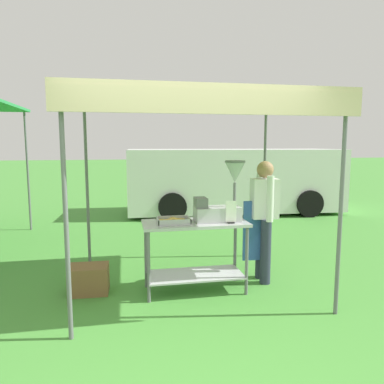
# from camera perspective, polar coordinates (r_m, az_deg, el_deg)

# --- Properties ---
(ground_plane) EXTENTS (70.00, 70.00, 0.00)m
(ground_plane) POSITION_cam_1_polar(r_m,az_deg,el_deg) (9.20, -6.64, -4.01)
(ground_plane) COLOR #478E38
(stall_canopy) EXTENTS (2.95, 2.31, 2.38)m
(stall_canopy) POSITION_cam_1_polar(r_m,az_deg,el_deg) (4.51, 0.25, 13.42)
(stall_canopy) COLOR slate
(stall_canopy) RESTS_ON ground
(donut_cart) EXTENTS (1.28, 0.57, 0.88)m
(donut_cart) POSITION_cam_1_polar(r_m,az_deg,el_deg) (4.55, 0.48, -7.83)
(donut_cart) COLOR #B7B7BC
(donut_cart) RESTS_ON ground
(donut_tray) EXTENTS (0.39, 0.28, 0.07)m
(donut_tray) POSITION_cam_1_polar(r_m,az_deg,el_deg) (4.40, -2.98, -4.57)
(donut_tray) COLOR #B7B7BC
(donut_tray) RESTS_ON donut_cart
(donut_fryer) EXTENTS (0.62, 0.28, 0.75)m
(donut_fryer) POSITION_cam_1_polar(r_m,az_deg,el_deg) (4.51, 4.67, -1.14)
(donut_fryer) COLOR #B7B7BC
(donut_fryer) RESTS_ON donut_cart
(menu_sign) EXTENTS (0.13, 0.05, 0.27)m
(menu_sign) POSITION_cam_1_polar(r_m,az_deg,el_deg) (4.41, 6.10, -3.38)
(menu_sign) COLOR black
(menu_sign) RESTS_ON donut_cart
(vendor) EXTENTS (0.46, 0.53, 1.61)m
(vendor) POSITION_cam_1_polar(r_m,az_deg,el_deg) (4.92, 11.11, -3.49)
(vendor) COLOR #2D3347
(vendor) RESTS_ON ground
(supply_crate) EXTENTS (0.49, 0.36, 0.34)m
(supply_crate) POSITION_cam_1_polar(r_m,az_deg,el_deg) (4.81, -15.80, -12.97)
(supply_crate) COLOR brown
(supply_crate) RESTS_ON ground
(van_white) EXTENTS (5.67, 2.32, 1.69)m
(van_white) POSITION_cam_1_polar(r_m,az_deg,el_deg) (9.89, 6.56, 1.94)
(van_white) COLOR white
(van_white) RESTS_ON ground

